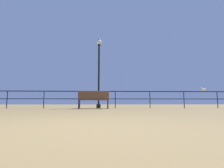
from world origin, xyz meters
The scene contains 5 objects.
ground_plane centered at (0.00, 0.00, 0.00)m, with size 60.00×60.00×0.00m, color olive.
pier_railing centered at (0.00, 7.52, 0.74)m, with size 22.40×0.05×0.99m.
bench_near_left centered at (-0.18, 6.69, 0.53)m, with size 1.63×0.65×0.93m.
lamppost_center centered at (0.04, 7.76, 2.50)m, with size 0.31×0.31×4.27m.
seagull_on_rail centered at (6.31, 7.52, 1.09)m, with size 0.45×0.22×0.21m.
Camera 1 is at (0.39, -2.09, 0.31)m, focal length 26.58 mm.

